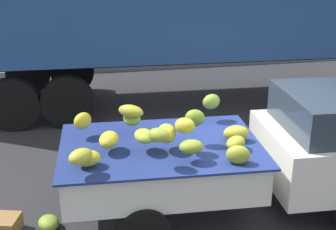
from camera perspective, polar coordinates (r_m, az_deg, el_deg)
ground at (r=7.14m, az=10.60°, el=-10.24°), size 220.00×220.00×0.00m
curb_strip at (r=14.16m, az=-1.05°, el=6.40°), size 80.00×0.80×0.16m
pickup_truck at (r=6.71m, az=14.88°, el=-4.16°), size 4.82×2.06×1.70m
fallen_banana_bunch_near_tailgate at (r=6.54m, az=-14.60°, el=-12.84°), size 0.36×0.39×0.18m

